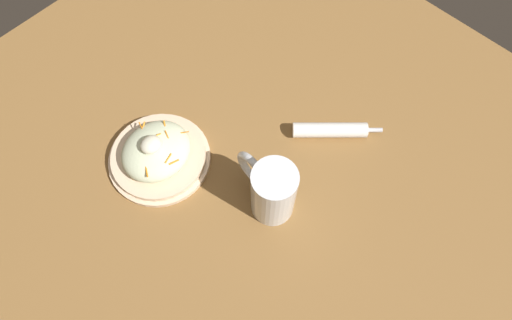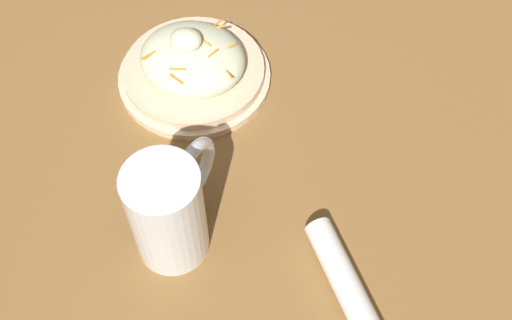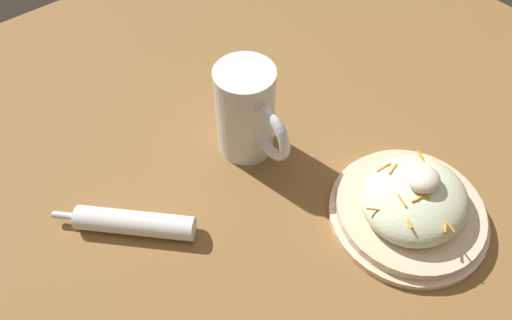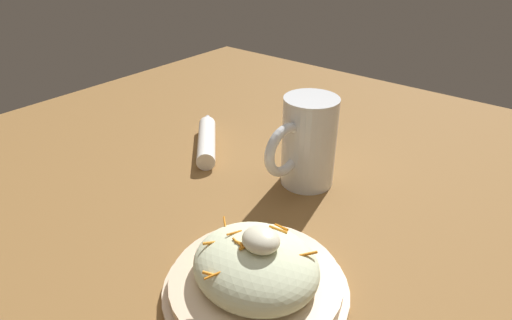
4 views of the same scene
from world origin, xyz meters
The scene contains 4 objects.
ground_plane centered at (0.00, 0.00, 0.00)m, with size 1.43×1.43×0.00m, color olive.
salad_plate centered at (-0.11, 0.14, 0.03)m, with size 0.23×0.23×0.10m.
beer_mug centered at (-0.02, -0.12, 0.07)m, with size 0.09×0.15×0.16m.
napkin_roll centered at (0.21, -0.10, 0.02)m, with size 0.16×0.17×0.04m.
Camera 1 is at (-0.27, -0.31, 0.90)m, focal length 30.65 mm.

